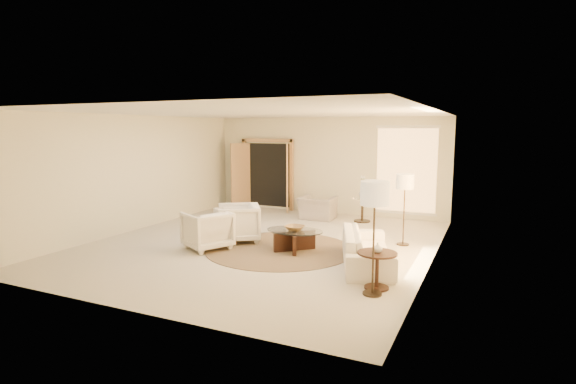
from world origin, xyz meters
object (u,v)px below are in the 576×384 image
at_px(armchair_right, 207,228).
at_px(side_vase, 363,193).
at_px(end_table, 377,264).
at_px(sofa, 367,248).
at_px(bowl, 295,228).
at_px(armchair_left, 239,221).
at_px(side_table, 362,207).
at_px(floor_lamp_near, 405,185).
at_px(accent_chair, 318,204).
at_px(coffee_table, 295,238).
at_px(end_vase, 378,248).
at_px(floor_lamp_far, 375,199).

relative_size(armchair_right, side_vase, 3.84).
bearing_deg(end_table, sofa, 111.91).
xyz_separation_m(sofa, bowl, (-1.57, 0.31, 0.17)).
bearing_deg(armchair_left, bowl, 47.90).
bearing_deg(end_table, bowl, 144.38).
bearing_deg(side_table, floor_lamp_near, -54.30).
distance_m(floor_lamp_near, bowl, 2.52).
relative_size(accent_chair, side_table, 1.43).
relative_size(accent_chair, floor_lamp_near, 0.62).
height_order(coffee_table, floor_lamp_near, floor_lamp_near).
distance_m(accent_chair, side_vase, 1.28).
height_order(armchair_left, armchair_right, armchair_left).
bearing_deg(floor_lamp_near, bowl, -143.78).
bearing_deg(armchair_right, bowl, 137.24).
height_order(sofa, bowl, sofa).
bearing_deg(armchair_right, end_table, 105.21).
xyz_separation_m(armchair_right, end_table, (3.75, -0.87, -0.04)).
bearing_deg(floor_lamp_near, armchair_right, -151.23).
xyz_separation_m(floor_lamp_near, side_vase, (-1.45, 2.01, -0.53)).
height_order(coffee_table, bowl, bowl).
bearing_deg(end_vase, end_table, 0.00).
xyz_separation_m(armchair_right, side_vase, (2.18, 4.01, 0.34)).
height_order(accent_chair, end_table, accent_chair).
bearing_deg(side_table, side_vase, 90.00).
distance_m(armchair_left, floor_lamp_near, 3.67).
bearing_deg(end_table, coffee_table, 144.38).
xyz_separation_m(side_table, side_vase, (0.00, 0.00, 0.37)).
relative_size(coffee_table, side_table, 2.10).
distance_m(end_table, end_vase, 0.25).
bearing_deg(sofa, floor_lamp_far, 179.04).
relative_size(accent_chair, end_vase, 6.22).
height_order(side_table, bowl, side_table).
height_order(armchair_right, bowl, armchair_right).
height_order(armchair_right, side_vase, side_vase).
distance_m(accent_chair, end_vase, 5.50).
distance_m(coffee_table, end_table, 2.51).
height_order(armchair_right, coffee_table, armchair_right).
height_order(accent_chair, end_vase, accent_chair).
distance_m(armchair_left, coffee_table, 1.48).
relative_size(coffee_table, end_table, 2.27).
xyz_separation_m(armchair_right, floor_lamp_near, (3.63, 1.99, 0.87)).
distance_m(sofa, bowl, 1.61).
distance_m(floor_lamp_far, side_vase, 5.44).
bearing_deg(armchair_left, side_vase, 115.75).
distance_m(coffee_table, side_table, 3.45).
relative_size(end_table, floor_lamp_far, 0.36).
height_order(armchair_left, end_vase, armchair_left).
xyz_separation_m(armchair_right, accent_chair, (0.96, 3.86, -0.02)).
xyz_separation_m(side_table, floor_lamp_far, (1.57, -5.16, 1.06)).
xyz_separation_m(sofa, armchair_left, (-3.03, 0.53, 0.14)).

